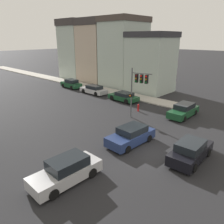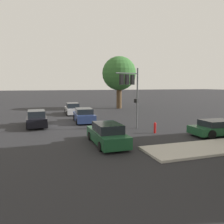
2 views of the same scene
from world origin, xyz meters
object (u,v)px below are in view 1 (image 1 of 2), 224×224
object	(u,v)px
crossing_car_1	(66,171)
crossing_car_3	(184,110)
parked_car_1	(94,90)
parked_car_0	(124,97)
crossing_car_0	(131,135)
fire_hydrant	(138,107)
traffic_signal	(138,83)
crossing_car_2	(191,151)
parked_car_2	(71,84)

from	to	relation	value
crossing_car_1	crossing_car_3	size ratio (longest dim) A/B	0.99
parked_car_1	parked_car_0	bearing A→B (deg)	-179.46
crossing_car_0	fire_hydrant	distance (m)	8.70
crossing_car_0	fire_hydrant	size ratio (longest dim) A/B	4.98
crossing_car_0	crossing_car_1	bearing A→B (deg)	5.04
traffic_signal	parked_car_0	xyz separation A→B (m)	(4.50, 5.73, -3.39)
crossing_car_2	crossing_car_3	world-z (taller)	crossing_car_2
traffic_signal	parked_car_2	xyz separation A→B (m)	(4.65, 18.13, -3.29)
traffic_signal	crossing_car_0	distance (m)	6.95
crossing_car_1	traffic_signal	bearing A→B (deg)	-162.40
parked_car_0	crossing_car_1	bearing A→B (deg)	120.86
crossing_car_2	parked_car_1	bearing A→B (deg)	64.65
crossing_car_1	parked_car_0	bearing A→B (deg)	-149.46
crossing_car_0	crossing_car_1	distance (m)	6.87
crossing_car_3	parked_car_1	xyz separation A→B (m)	(0.20, 15.40, -0.04)
crossing_car_2	crossing_car_0	bearing A→B (deg)	98.16
parked_car_1	crossing_car_0	bearing A→B (deg)	147.64
crossing_car_0	crossing_car_2	distance (m)	4.95
crossing_car_2	traffic_signal	bearing A→B (deg)	60.05
crossing_car_2	parked_car_2	world-z (taller)	crossing_car_2
crossing_car_2	parked_car_0	bearing A→B (deg)	55.70
traffic_signal	fire_hydrant	bearing A→B (deg)	-157.42
parked_car_0	parked_car_2	size ratio (longest dim) A/B	1.05
crossing_car_3	parked_car_0	size ratio (longest dim) A/B	1.05
traffic_signal	crossing_car_2	distance (m)	9.77
traffic_signal	parked_car_2	distance (m)	19.00
parked_car_0	fire_hydrant	xyz separation A→B (m)	(-2.35, -4.30, -0.13)
parked_car_0	parked_car_2	bearing A→B (deg)	1.01
crossing_car_2	fire_hydrant	world-z (taller)	crossing_car_2
crossing_car_1	parked_car_1	size ratio (longest dim) A/B	0.97
crossing_car_0	parked_car_2	xyz separation A→B (m)	(9.86, 21.35, 0.01)
parked_car_2	parked_car_0	bearing A→B (deg)	-179.05
crossing_car_3	parked_car_2	bearing A→B (deg)	-91.55
traffic_signal	crossing_car_0	bearing A→B (deg)	20.75
traffic_signal	parked_car_0	size ratio (longest dim) A/B	1.24
crossing_car_3	parked_car_0	bearing A→B (deg)	-92.06
traffic_signal	parked_car_1	xyz separation A→B (m)	(4.45, 11.97, -3.35)
crossing_car_0	crossing_car_3	size ratio (longest dim) A/B	0.98
crossing_car_0	parked_car_0	size ratio (longest dim) A/B	1.03
crossing_car_1	fire_hydrant	size ratio (longest dim) A/B	5.04
crossing_car_0	crossing_car_2	xyz separation A→B (m)	(0.84, -4.88, 0.01)
crossing_car_2	crossing_car_1	bearing A→B (deg)	147.54
crossing_car_1	crossing_car_2	bearing A→B (deg)	150.60
crossing_car_2	parked_car_0	xyz separation A→B (m)	(8.86, 13.83, -0.10)
crossing_car_0	crossing_car_1	xyz separation A→B (m)	(-6.86, -0.29, 0.02)
crossing_car_0	crossing_car_3	xyz separation A→B (m)	(9.45, -0.21, -0.02)
traffic_signal	crossing_car_0	size ratio (longest dim) A/B	1.21
crossing_car_2	parked_car_1	xyz separation A→B (m)	(8.81, 20.07, -0.07)
crossing_car_1	crossing_car_2	size ratio (longest dim) A/B	1.03
parked_car_1	parked_car_2	world-z (taller)	parked_car_2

